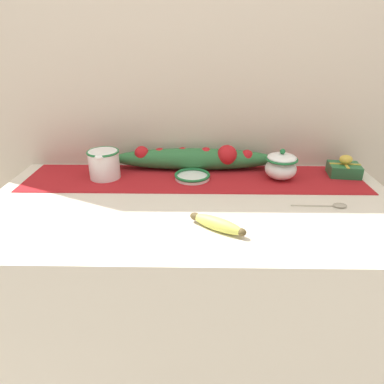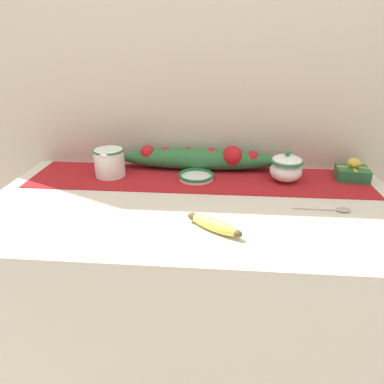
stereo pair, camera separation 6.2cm
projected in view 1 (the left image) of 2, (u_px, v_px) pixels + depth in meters
countertop at (193, 312)px, 1.30m from camera, size 1.36×0.69×0.94m
back_wall at (195, 100)px, 1.33m from camera, size 2.16×0.04×2.40m
table_runner at (194, 178)px, 1.28m from camera, size 1.25×0.27×0.00m
cream_pitcher at (104, 163)px, 1.27m from camera, size 0.12×0.14×0.11m
sugar_bowl at (281, 166)px, 1.26m from camera, size 0.12×0.12×0.12m
small_dish at (192, 176)px, 1.27m from camera, size 0.13×0.13×0.02m
banana at (217, 224)px, 0.94m from camera, size 0.16×0.12×0.04m
spoon at (337, 205)px, 1.07m from camera, size 0.17×0.03×0.01m
gift_box at (344, 168)px, 1.30m from camera, size 0.12×0.11×0.08m
poinsettia_garland at (195, 158)px, 1.35m from camera, size 0.65×0.10×0.10m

